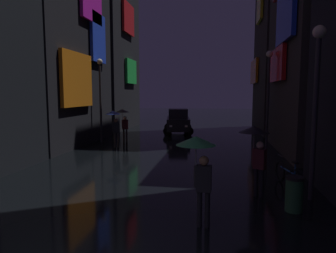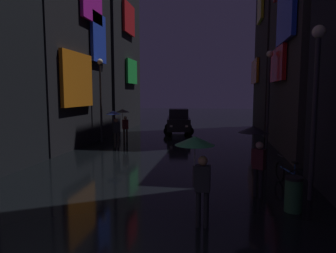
% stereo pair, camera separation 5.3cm
% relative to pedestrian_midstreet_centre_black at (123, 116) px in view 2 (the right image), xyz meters
% --- Properties ---
extents(building_left_mid, '(4.25, 8.34, 12.30)m').
position_rel_pedestrian_midstreet_centre_black_xyz_m(building_left_mid, '(-3.92, -0.94, 4.48)').
color(building_left_mid, black).
rests_on(building_left_mid, ground).
extents(building_left_far, '(4.25, 7.35, 14.02)m').
position_rel_pedestrian_midstreet_centre_black_xyz_m(building_left_far, '(-3.93, 7.57, 5.34)').
color(building_left_far, black).
rests_on(building_left_far, ground).
extents(building_right_mid, '(4.25, 8.07, 12.38)m').
position_rel_pedestrian_midstreet_centre_black_xyz_m(building_right_mid, '(11.03, -1.08, 4.53)').
color(building_right_mid, '#33302D').
rests_on(building_right_mid, ground).
extents(pedestrian_midstreet_centre_black, '(0.90, 0.90, 2.12)m').
position_rel_pedestrian_midstreet_centre_black_xyz_m(pedestrian_midstreet_centre_black, '(0.00, 0.00, 0.00)').
color(pedestrian_midstreet_centre_black, '#38332D').
rests_on(pedestrian_midstreet_centre_black, ground).
extents(pedestrian_foreground_left_black, '(0.90, 0.90, 2.12)m').
position_rel_pedestrian_midstreet_centre_black_xyz_m(pedestrian_foreground_left_black, '(6.98, -8.89, 0.00)').
color(pedestrian_foreground_left_black, black).
rests_on(pedestrian_foreground_left_black, ground).
extents(pedestrian_foreground_right_green, '(0.90, 0.90, 2.12)m').
position_rel_pedestrian_midstreet_centre_black_xyz_m(pedestrian_foreground_right_green, '(5.45, -11.30, 0.00)').
color(pedestrian_foreground_right_green, black).
rests_on(pedestrian_foreground_right_green, ground).
extents(pedestrian_midstreet_left_blue, '(0.90, 0.90, 2.12)m').
position_rel_pedestrian_midstreet_centre_black_xyz_m(pedestrian_midstreet_left_blue, '(0.05, -1.82, 0.00)').
color(pedestrian_midstreet_left_blue, '#38332D').
rests_on(pedestrian_midstreet_left_blue, ground).
extents(bicycle_parked_at_storefront, '(0.44, 1.79, 0.96)m').
position_rel_pedestrian_midstreet_centre_black_xyz_m(bicycle_parked_at_storefront, '(8.16, -7.71, -1.28)').
color(bicycle_parked_at_storefront, black).
rests_on(bicycle_parked_at_storefront, ground).
extents(car_distant, '(2.66, 4.33, 1.92)m').
position_rel_pedestrian_midstreet_centre_black_xyz_m(car_distant, '(2.77, 5.16, -0.74)').
color(car_distant, black).
rests_on(car_distant, ground).
extents(streetlamp_right_near, '(0.36, 0.36, 4.93)m').
position_rel_pedestrian_midstreet_centre_black_xyz_m(streetlamp_right_near, '(8.56, -8.94, 1.46)').
color(streetlamp_right_near, '#2D2D33').
rests_on(streetlamp_right_near, ground).
extents(streetlamp_left_far, '(0.36, 0.36, 5.23)m').
position_rel_pedestrian_midstreet_centre_black_xyz_m(streetlamp_left_far, '(-1.44, -0.06, 1.63)').
color(streetlamp_left_far, '#2D2D33').
rests_on(streetlamp_left_far, ground).
extents(streetlamp_right_far, '(0.36, 0.36, 5.40)m').
position_rel_pedestrian_midstreet_centre_black_xyz_m(streetlamp_right_far, '(8.56, -0.64, 1.72)').
color(streetlamp_right_far, '#2D2D33').
rests_on(streetlamp_right_far, ground).
extents(trash_bin, '(0.46, 0.46, 0.93)m').
position_rel_pedestrian_midstreet_centre_black_xyz_m(trash_bin, '(7.86, -9.93, -1.20)').
color(trash_bin, '#265933').
rests_on(trash_bin, ground).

